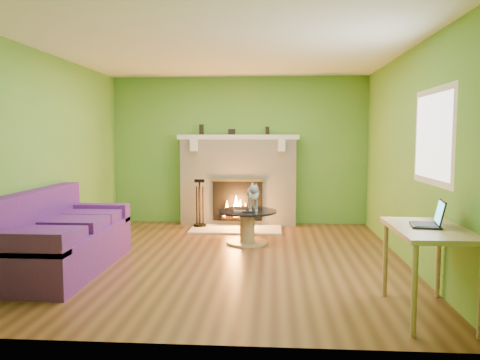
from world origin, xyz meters
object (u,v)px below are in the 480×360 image
object	(u,v)px
sofa	(59,240)
desk	(429,238)
coffee_table	(247,224)
cat	(253,196)

from	to	relation	value
sofa	desk	size ratio (longest dim) A/B	1.98
sofa	desk	xyz separation A→B (m)	(3.81, -1.10, 0.32)
desk	sofa	bearing A→B (deg)	163.91
coffee_table	desk	world-z (taller)	desk
sofa	coffee_table	distance (m)	2.59
coffee_table	desk	distance (m)	3.16
coffee_table	desk	size ratio (longest dim) A/B	0.82
desk	cat	size ratio (longest dim) A/B	1.60
cat	coffee_table	bearing A→B (deg)	-153.49
desk	cat	bearing A→B (deg)	121.37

